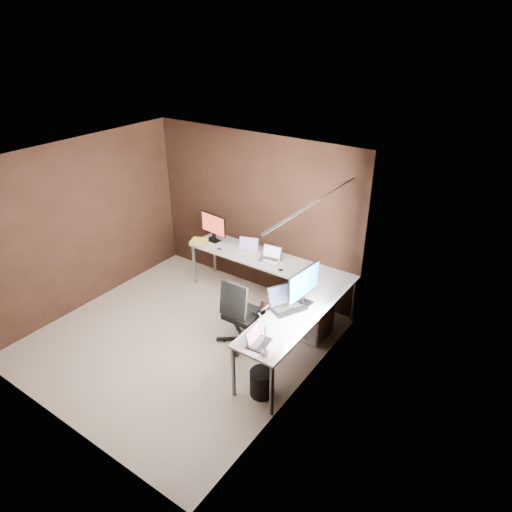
{
  "coord_description": "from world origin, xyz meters",
  "views": [
    {
      "loc": [
        3.72,
        -3.54,
        3.94
      ],
      "look_at": [
        0.61,
        0.95,
        1.07
      ],
      "focal_mm": 32.0,
      "sensor_mm": 36.0,
      "label": 1
    }
  ],
  "objects": [
    {
      "name": "monitor_right",
      "position": [
        1.48,
        0.74,
        1.02
      ],
      "size": [
        0.17,
        0.62,
        0.51
      ],
      "rotation": [
        0.0,
        0.0,
        1.47
      ],
      "color": "black",
      "rests_on": "desk"
    },
    {
      "name": "office_chair",
      "position": [
        0.74,
        0.43,
        0.29
      ],
      "size": [
        0.56,
        0.56,
        1.0
      ],
      "rotation": [
        0.0,
        0.0,
        0.02
      ],
      "color": "black",
      "rests_on": "ground"
    },
    {
      "name": "laptop_white",
      "position": [
        0.06,
        1.53,
        0.78
      ],
      "size": [
        0.36,
        0.3,
        0.2
      ],
      "rotation": [
        0.0,
        0.0,
        0.33
      ],
      "color": "silver",
      "rests_on": "desk"
    },
    {
      "name": "laptop_silver",
      "position": [
        0.49,
        1.5,
        0.78
      ],
      "size": [
        0.33,
        0.25,
        0.21
      ],
      "rotation": [
        0.0,
        0.0,
        0.11
      ],
      "color": "silver",
      "rests_on": "desk"
    },
    {
      "name": "monitor_left",
      "position": [
        -0.62,
        1.54,
        0.98
      ],
      "size": [
        0.52,
        0.17,
        0.45
      ],
      "rotation": [
        0.0,
        0.0,
        -0.12
      ],
      "color": "black",
      "rests_on": "desk"
    },
    {
      "name": "mouse_left",
      "position": [
        -0.33,
        1.33,
        0.74
      ],
      "size": [
        0.09,
        0.07,
        0.03
      ],
      "primitive_type": "ellipsoid",
      "rotation": [
        0.0,
        0.0,
        -0.33
      ],
      "color": "black",
      "rests_on": "desk"
    },
    {
      "name": "drawer_pedestal",
      "position": [
        1.43,
        1.15,
        0.3
      ],
      "size": [
        0.42,
        0.5,
        0.6
      ],
      "primitive_type": "cube",
      "color": "silver",
      "rests_on": "ground"
    },
    {
      "name": "book_stack",
      "position": [
        -0.73,
        1.3,
        0.77
      ],
      "size": [
        0.3,
        0.26,
        0.08
      ],
      "rotation": [
        0.0,
        0.0,
        0.29
      ],
      "color": "tan",
      "rests_on": "desk"
    },
    {
      "name": "mouse_corner",
      "position": [
        0.8,
        1.3,
        0.75
      ],
      "size": [
        0.09,
        0.08,
        0.03
      ],
      "primitive_type": "ellipsoid",
      "rotation": [
        0.0,
        0.0,
        -0.33
      ],
      "color": "black",
      "rests_on": "desk"
    },
    {
      "name": "desk",
      "position": [
        0.84,
        1.04,
        0.68
      ],
      "size": [
        2.65,
        2.25,
        0.73
      ],
      "color": "silver",
      "rests_on": "ground"
    },
    {
      "name": "laptop_black_big",
      "position": [
        1.33,
        0.57,
        0.79
      ],
      "size": [
        0.46,
        0.52,
        0.28
      ],
      "rotation": [
        0.0,
        0.0,
        1.11
      ],
      "color": "black",
      "rests_on": "desk"
    },
    {
      "name": "desk_lamp",
      "position": [
        1.56,
        -0.29,
        1.1
      ],
      "size": [
        0.19,
        0.22,
        0.59
      ],
      "rotation": [
        0.0,
        0.0,
        0.25
      ],
      "color": "slate",
      "rests_on": "desk"
    },
    {
      "name": "laptop_black_small",
      "position": [
        1.44,
        -0.23,
        0.77
      ],
      "size": [
        0.23,
        0.3,
        0.19
      ],
      "rotation": [
        0.0,
        0.0,
        1.67
      ],
      "color": "black",
      "rests_on": "desk"
    },
    {
      "name": "wastebasket",
      "position": [
        1.5,
        -0.21,
        0.16
      ],
      "size": [
        0.37,
        0.37,
        0.33
      ],
      "primitive_type": "cylinder",
      "rotation": [
        0.0,
        0.0,
        -0.37
      ],
      "color": "black",
      "rests_on": "ground"
    },
    {
      "name": "room",
      "position": [
        0.34,
        0.07,
        1.28
      ],
      "size": [
        3.6,
        3.6,
        2.5
      ],
      "color": "#C2AE97",
      "rests_on": "ground"
    }
  ]
}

